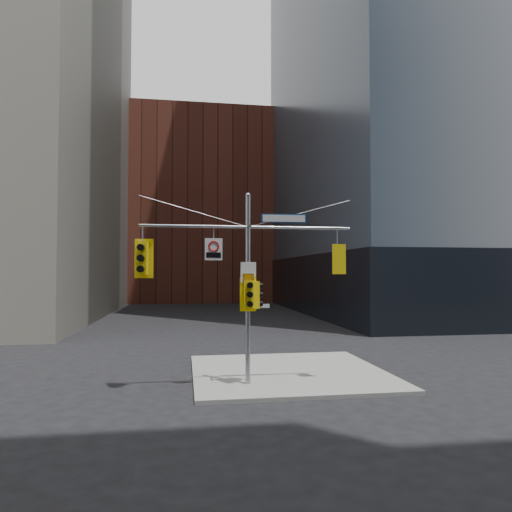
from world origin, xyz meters
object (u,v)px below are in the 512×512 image
object	(u,v)px
traffic_light_pole_front	(249,294)
traffic_light_west_arm	(142,258)
traffic_light_east_arm	(337,259)
traffic_light_pole_side	(256,295)
street_sign_blade	(284,218)
regulatory_sign_arm	(214,249)
signal_assembly	(248,269)

from	to	relation	value
traffic_light_pole_front	traffic_light_west_arm	bearing A→B (deg)	172.98
traffic_light_east_arm	traffic_light_pole_front	world-z (taller)	traffic_light_east_arm
traffic_light_pole_side	street_sign_blade	distance (m)	3.09
traffic_light_west_arm	street_sign_blade	size ratio (longest dim) A/B	0.83
traffic_light_west_arm	street_sign_blade	bearing A→B (deg)	11.10
street_sign_blade	regulatory_sign_arm	world-z (taller)	street_sign_blade
signal_assembly	street_sign_blade	size ratio (longest dim) A/B	4.60
regulatory_sign_arm	traffic_light_east_arm	bearing A→B (deg)	-0.56
traffic_light_pole_front	street_sign_blade	size ratio (longest dim) A/B	0.73
street_sign_blade	regulatory_sign_arm	size ratio (longest dim) A/B	2.13
traffic_light_east_arm	street_sign_blade	distance (m)	2.62
traffic_light_west_arm	traffic_light_pole_front	world-z (taller)	traffic_light_west_arm
traffic_light_east_arm	traffic_light_west_arm	bearing A→B (deg)	-5.69
traffic_light_pole_side	traffic_light_pole_front	bearing A→B (deg)	118.82
traffic_light_pole_side	street_sign_blade	bearing A→B (deg)	-103.20
street_sign_blade	traffic_light_pole_side	bearing A→B (deg)	-178.90
street_sign_blade	traffic_light_east_arm	bearing A→B (deg)	1.77
traffic_light_east_arm	traffic_light_pole_side	bearing A→B (deg)	-5.86
traffic_light_west_arm	traffic_light_pole_front	bearing A→B (deg)	7.07
traffic_light_east_arm	traffic_light_pole_front	distance (m)	3.75
traffic_light_east_arm	traffic_light_pole_side	world-z (taller)	traffic_light_east_arm
signal_assembly	traffic_light_east_arm	world-z (taller)	signal_assembly
traffic_light_west_arm	traffic_light_east_arm	size ratio (longest dim) A/B	1.24
traffic_light_west_arm	regulatory_sign_arm	bearing A→B (deg)	10.46
signal_assembly	traffic_light_west_arm	world-z (taller)	signal_assembly
traffic_light_east_arm	signal_assembly	bearing A→B (deg)	-5.57
street_sign_blade	regulatory_sign_arm	distance (m)	2.92
traffic_light_pole_side	traffic_light_west_arm	bearing A→B (deg)	77.54
traffic_light_pole_front	regulatory_sign_arm	world-z (taller)	regulatory_sign_arm
regulatory_sign_arm	signal_assembly	bearing A→B (deg)	0.08
traffic_light_pole_front	street_sign_blade	bearing A→B (deg)	8.16
traffic_light_east_arm	street_sign_blade	world-z (taller)	street_sign_blade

